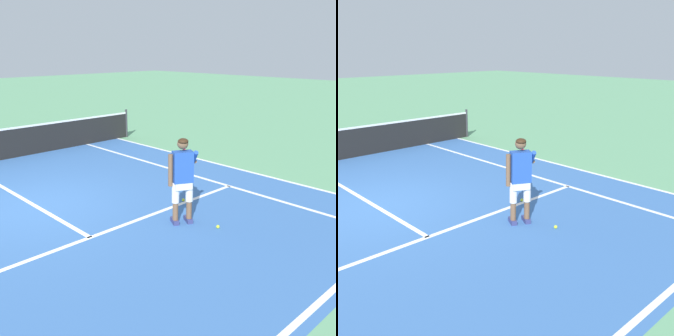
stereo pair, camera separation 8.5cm
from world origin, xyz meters
TOP-DOWN VIEW (x-y plane):
  - ground_plane at (0.00, 0.00)m, footprint 80.00×80.00m
  - court_inner_surface at (0.00, -0.83)m, footprint 10.98×10.62m
  - line_service at (0.00, -2.12)m, footprint 8.23×0.10m
  - line_centre_service at (0.00, 1.08)m, footprint 0.10×6.40m
  - line_singles_right at (4.12, -0.83)m, footprint 0.10×10.22m
  - line_doubles_right at (5.49, -0.83)m, footprint 0.10×10.22m
  - tennis_player at (1.69, -2.82)m, footprint 1.03×0.92m
  - tennis_ball_near_feet at (1.98, -3.49)m, footprint 0.07×0.07m
  - tennis_ball_by_baseline at (2.53, -2.05)m, footprint 0.07×0.07m

SIDE VIEW (x-z plane):
  - ground_plane at x=0.00m, z-range 0.00..0.00m
  - court_inner_surface at x=0.00m, z-range 0.00..0.00m
  - line_service at x=0.00m, z-range 0.00..0.01m
  - line_centre_service at x=0.00m, z-range 0.00..0.01m
  - line_singles_right at x=4.12m, z-range 0.00..0.01m
  - line_doubles_right at x=5.49m, z-range 0.00..0.01m
  - tennis_ball_near_feet at x=1.98m, z-range 0.00..0.07m
  - tennis_ball_by_baseline at x=2.53m, z-range 0.00..0.07m
  - tennis_player at x=1.69m, z-range 0.13..1.85m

